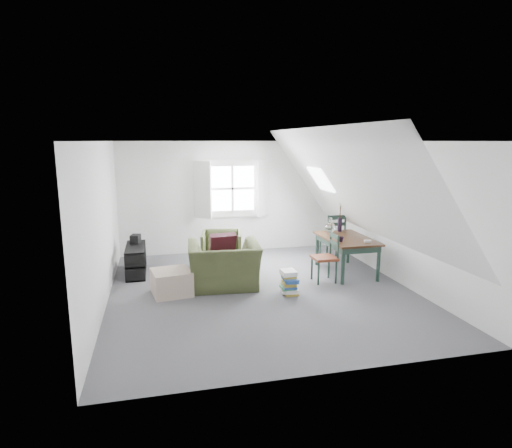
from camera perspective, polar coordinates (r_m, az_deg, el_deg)
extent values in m
plane|color=#515055|center=(7.38, 0.69, -8.81)|extent=(5.50, 5.50, 0.00)
plane|color=white|center=(6.94, 0.74, 11.00)|extent=(5.50, 5.50, 0.00)
plane|color=silver|center=(9.71, -3.21, 3.60)|extent=(5.00, 0.00, 5.00)
plane|color=silver|center=(4.50, 9.23, -5.30)|extent=(5.00, 0.00, 5.00)
plane|color=silver|center=(6.90, -19.88, -0.11)|extent=(0.00, 5.50, 5.50)
plane|color=silver|center=(8.02, 18.33, 1.48)|extent=(0.00, 5.50, 5.50)
plane|color=white|center=(6.77, -12.15, 4.61)|extent=(3.19, 5.50, 4.48)
plane|color=white|center=(7.50, 12.34, 5.20)|extent=(3.19, 5.50, 4.48)
cube|color=white|center=(9.67, -3.20, 4.76)|extent=(1.30, 0.04, 1.30)
cube|color=white|center=(9.42, -7.12, 4.52)|extent=(0.35, 0.35, 1.25)
cube|color=white|center=(9.65, 0.96, 4.77)|extent=(0.35, 0.35, 1.25)
cube|color=white|center=(9.66, -3.19, 4.75)|extent=(1.00, 0.02, 1.00)
cube|color=white|center=(9.64, -3.17, 4.74)|extent=(1.08, 0.04, 0.05)
cube|color=white|center=(9.64, -3.17, 4.74)|extent=(0.05, 0.04, 1.08)
cube|color=white|center=(8.69, 8.64, 5.90)|extent=(0.35, 0.75, 0.47)
imported|color=#394022|center=(7.56, -4.27, -8.33)|extent=(1.28, 1.14, 0.78)
imported|color=#394022|center=(8.73, -4.57, -5.68)|extent=(0.91, 0.93, 0.73)
cube|color=#390F19|center=(7.51, -4.52, -2.95)|extent=(0.49, 0.32, 0.48)
cube|color=tan|center=(7.27, -11.19, -7.63)|extent=(0.70, 0.70, 0.41)
cube|color=black|center=(8.32, 11.98, -1.89)|extent=(0.84, 1.39, 0.04)
cube|color=#21372E|center=(8.34, 11.96, -2.39)|extent=(0.74, 1.30, 0.11)
cylinder|color=#21372E|center=(7.72, 11.52, -5.56)|extent=(0.07, 0.07, 0.66)
cylinder|color=#21372E|center=(8.02, 16.00, -5.13)|extent=(0.07, 0.07, 0.66)
cylinder|color=#21372E|center=(8.82, 8.15, -3.35)|extent=(0.07, 0.07, 0.66)
cylinder|color=#21372E|center=(9.09, 12.20, -3.06)|extent=(0.07, 0.07, 0.66)
sphere|color=silver|center=(8.63, 9.85, -0.44)|extent=(0.21, 0.21, 0.21)
cylinder|color=silver|center=(8.61, 9.88, 0.44)|extent=(0.07, 0.07, 0.12)
cylinder|color=black|center=(8.82, 11.10, -0.09)|extent=(0.09, 0.09, 0.28)
cylinder|color=#3F2D1E|center=(8.76, 11.17, 1.87)|extent=(0.03, 0.06, 0.50)
cylinder|color=#3F2D1E|center=(8.78, 11.24, 1.88)|extent=(0.05, 0.07, 0.50)
cylinder|color=#3F2D1E|center=(8.75, 11.14, 1.86)|extent=(0.06, 0.08, 0.49)
imported|color=black|center=(7.95, 11.27, -2.33)|extent=(0.11, 0.11, 0.09)
cube|color=white|center=(8.01, 14.65, -2.23)|extent=(0.13, 0.11, 0.04)
cube|color=#602715|center=(9.27, 10.12, -1.61)|extent=(0.47, 0.47, 0.06)
cylinder|color=#21372E|center=(9.58, 10.67, -2.84)|extent=(0.04, 0.04, 0.48)
cylinder|color=#21372E|center=(9.24, 11.61, -3.38)|extent=(0.04, 0.04, 0.48)
cylinder|color=#21372E|center=(9.43, 8.56, -2.98)|extent=(0.04, 0.04, 0.48)
cylinder|color=#21372E|center=(9.09, 9.44, -3.54)|extent=(0.04, 0.04, 0.48)
cylinder|color=#21372E|center=(9.11, 11.79, -0.33)|extent=(0.04, 0.04, 0.50)
cylinder|color=#21372E|center=(8.96, 9.60, -0.44)|extent=(0.04, 0.04, 0.50)
cube|color=#21372E|center=(9.00, 10.75, 0.87)|extent=(0.38, 0.03, 0.09)
cube|color=#21372E|center=(9.02, 10.72, -0.04)|extent=(0.38, 0.03, 0.07)
cube|color=#602715|center=(7.79, 9.07, -4.48)|extent=(0.41, 0.41, 0.05)
cylinder|color=#21372E|center=(7.94, 7.45, -5.85)|extent=(0.04, 0.04, 0.42)
cylinder|color=#21372E|center=(8.06, 9.67, -5.66)|extent=(0.04, 0.04, 0.42)
cylinder|color=#21372E|center=(7.65, 8.33, -6.55)|extent=(0.04, 0.04, 0.42)
cylinder|color=#21372E|center=(7.77, 10.63, -6.33)|extent=(0.04, 0.04, 0.42)
cylinder|color=#21372E|center=(7.95, 9.91, -2.58)|extent=(0.04, 0.04, 0.44)
cylinder|color=#21372E|center=(7.66, 10.88, -3.14)|extent=(0.04, 0.04, 0.44)
cube|color=#21372E|center=(7.77, 10.43, -1.60)|extent=(0.03, 0.33, 0.08)
cube|color=#21372E|center=(7.79, 10.40, -2.51)|extent=(0.03, 0.33, 0.06)
cube|color=black|center=(8.57, -15.62, -6.29)|extent=(0.35, 1.06, 0.03)
cube|color=black|center=(8.50, -15.71, -4.67)|extent=(0.35, 1.06, 0.03)
cube|color=black|center=(8.43, -15.80, -2.94)|extent=(0.35, 1.06, 0.03)
cube|color=black|center=(8.00, -15.85, -5.66)|extent=(0.35, 0.03, 0.53)
cube|color=black|center=(8.99, -15.58, -3.80)|extent=(0.35, 0.03, 0.53)
cube|color=#264C99|center=(8.24, -15.73, -6.28)|extent=(0.16, 0.18, 0.19)
cube|color=red|center=(8.62, -15.63, -5.51)|extent=(0.16, 0.21, 0.19)
cube|color=white|center=(8.30, -15.79, -4.29)|extent=(0.16, 0.19, 0.18)
cube|color=black|center=(8.65, -15.77, -1.97)|extent=(0.21, 0.26, 0.18)
cube|color=#B29933|center=(7.22, 4.56, -9.15)|extent=(0.21, 0.28, 0.03)
cube|color=white|center=(7.22, 4.31, -8.87)|extent=(0.27, 0.31, 0.03)
cube|color=white|center=(7.20, 4.65, -8.63)|extent=(0.23, 0.30, 0.04)
cube|color=#337F4C|center=(7.18, 4.25, -8.41)|extent=(0.23, 0.28, 0.03)
cube|color=#264C99|center=(7.15, 4.48, -8.25)|extent=(0.25, 0.32, 0.02)
cube|color=#B29933|center=(7.17, 4.42, -8.00)|extent=(0.22, 0.28, 0.03)
cube|color=#B29933|center=(7.18, 4.42, -7.72)|extent=(0.25, 0.31, 0.04)
cube|color=#264C99|center=(7.13, 4.72, -7.53)|extent=(0.25, 0.32, 0.04)
cube|color=#264C99|center=(7.12, 4.56, -7.27)|extent=(0.25, 0.31, 0.03)
cube|color=#B29933|center=(7.15, 4.38, -6.88)|extent=(0.23, 0.29, 0.04)
cube|color=white|center=(7.13, 4.32, -6.61)|extent=(0.23, 0.27, 0.04)
cube|color=white|center=(7.12, 4.35, -6.30)|extent=(0.23, 0.28, 0.03)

